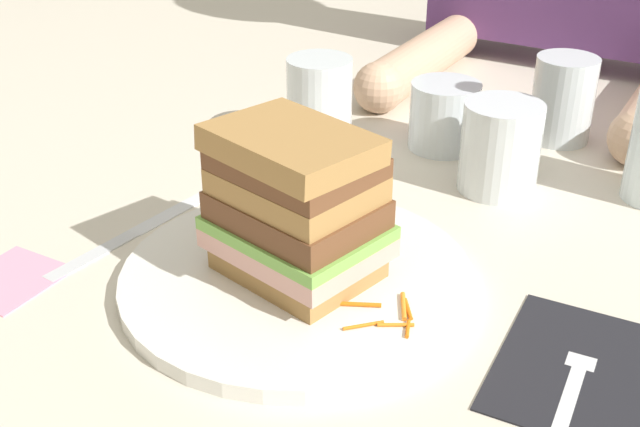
# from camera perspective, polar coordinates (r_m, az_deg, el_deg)

# --- Properties ---
(ground_plane) EXTENTS (3.00, 3.00, 0.00)m
(ground_plane) POSITION_cam_1_polar(r_m,az_deg,el_deg) (0.67, -0.54, -4.12)
(ground_plane) COLOR beige
(main_plate) EXTENTS (0.29, 0.29, 0.01)m
(main_plate) POSITION_cam_1_polar(r_m,az_deg,el_deg) (0.65, -1.33, -4.67)
(main_plate) COLOR white
(main_plate) RESTS_ON ground_plane
(sandwich) EXTENTS (0.15, 0.13, 0.13)m
(sandwich) POSITION_cam_1_polar(r_m,az_deg,el_deg) (0.62, -1.45, 0.46)
(sandwich) COLOR #A87A42
(sandwich) RESTS_ON main_plate
(carrot_shred_0) EXTENTS (0.00, 0.02, 0.00)m
(carrot_shred_0) POSITION_cam_1_polar(r_m,az_deg,el_deg) (0.71, -7.72, -0.98)
(carrot_shred_0) COLOR orange
(carrot_shred_0) RESTS_ON main_plate
(carrot_shred_1) EXTENTS (0.02, 0.02, 0.00)m
(carrot_shred_1) POSITION_cam_1_polar(r_m,az_deg,el_deg) (0.71, -5.90, -1.21)
(carrot_shred_1) COLOR orange
(carrot_shred_1) RESTS_ON main_plate
(carrot_shred_2) EXTENTS (0.02, 0.02, 0.00)m
(carrot_shred_2) POSITION_cam_1_polar(r_m,az_deg,el_deg) (0.71, -6.83, -1.17)
(carrot_shred_2) COLOR orange
(carrot_shred_2) RESTS_ON main_plate
(carrot_shred_3) EXTENTS (0.01, 0.02, 0.00)m
(carrot_shred_3) POSITION_cam_1_polar(r_m,az_deg,el_deg) (0.69, -5.46, -2.02)
(carrot_shred_3) COLOR orange
(carrot_shred_3) RESTS_ON main_plate
(carrot_shred_4) EXTENTS (0.02, 0.02, 0.00)m
(carrot_shred_4) POSITION_cam_1_polar(r_m,az_deg,el_deg) (0.70, -6.57, -1.73)
(carrot_shred_4) COLOR orange
(carrot_shred_4) RESTS_ON main_plate
(carrot_shred_5) EXTENTS (0.02, 0.02, 0.00)m
(carrot_shred_5) POSITION_cam_1_polar(r_m,az_deg,el_deg) (0.59, 3.08, -7.89)
(carrot_shred_5) COLOR orange
(carrot_shred_5) RESTS_ON main_plate
(carrot_shred_6) EXTENTS (0.01, 0.02, 0.00)m
(carrot_shred_6) POSITION_cam_1_polar(r_m,az_deg,el_deg) (0.59, 6.21, -8.11)
(carrot_shred_6) COLOR orange
(carrot_shred_6) RESTS_ON main_plate
(carrot_shred_7) EXTENTS (0.02, 0.02, 0.00)m
(carrot_shred_7) POSITION_cam_1_polar(r_m,az_deg,el_deg) (0.61, 6.23, -6.72)
(carrot_shred_7) COLOR orange
(carrot_shred_7) RESTS_ON main_plate
(carrot_shred_8) EXTENTS (0.02, 0.03, 0.00)m
(carrot_shred_8) POSITION_cam_1_polar(r_m,az_deg,el_deg) (0.61, 5.92, -6.53)
(carrot_shred_8) COLOR orange
(carrot_shred_8) RESTS_ON main_plate
(carrot_shred_9) EXTENTS (0.03, 0.02, 0.00)m
(carrot_shred_9) POSITION_cam_1_polar(r_m,az_deg,el_deg) (0.61, 2.78, -6.43)
(carrot_shred_9) COLOR orange
(carrot_shred_9) RESTS_ON main_plate
(carrot_shred_10) EXTENTS (0.02, 0.02, 0.00)m
(carrot_shred_10) POSITION_cam_1_polar(r_m,az_deg,el_deg) (0.59, 5.37, -7.83)
(carrot_shred_10) COLOR orange
(carrot_shred_10) RESTS_ON main_plate
(napkin_dark) EXTENTS (0.12, 0.15, 0.00)m
(napkin_dark) POSITION_cam_1_polar(r_m,az_deg,el_deg) (0.60, 17.81, -10.37)
(napkin_dark) COLOR black
(napkin_dark) RESTS_ON ground_plane
(fork) EXTENTS (0.03, 0.17, 0.00)m
(fork) POSITION_cam_1_polar(r_m,az_deg,el_deg) (0.58, 17.45, -11.42)
(fork) COLOR silver
(fork) RESTS_ON napkin_dark
(knife) EXTENTS (0.03, 0.20, 0.00)m
(knife) POSITION_cam_1_polar(r_m,az_deg,el_deg) (0.75, -13.05, -1.33)
(knife) COLOR silver
(knife) RESTS_ON ground_plane
(juice_glass) EXTENTS (0.08, 0.08, 0.09)m
(juice_glass) POSITION_cam_1_polar(r_m,az_deg,el_deg) (0.81, 12.57, 4.25)
(juice_glass) COLOR white
(juice_glass) RESTS_ON ground_plane
(empty_tumbler_0) EXTENTS (0.07, 0.07, 0.10)m
(empty_tumbler_0) POSITION_cam_1_polar(r_m,az_deg,el_deg) (0.94, 16.77, 7.74)
(empty_tumbler_0) COLOR silver
(empty_tumbler_0) RESTS_ON ground_plane
(empty_tumbler_1) EXTENTS (0.07, 0.07, 0.10)m
(empty_tumbler_1) POSITION_cam_1_polar(r_m,az_deg,el_deg) (0.89, -0.04, 7.88)
(empty_tumbler_1) COLOR silver
(empty_tumbler_1) RESTS_ON ground_plane
(empty_tumbler_2) EXTENTS (0.08, 0.08, 0.07)m
(empty_tumbler_2) POSITION_cam_1_polar(r_m,az_deg,el_deg) (0.89, 8.76, 6.84)
(empty_tumbler_2) COLOR silver
(empty_tumbler_2) RESTS_ON ground_plane
(napkin_pink) EXTENTS (0.07, 0.08, 0.00)m
(napkin_pink) POSITION_cam_1_polar(r_m,az_deg,el_deg) (0.71, -21.03, -4.32)
(napkin_pink) COLOR pink
(napkin_pink) RESTS_ON ground_plane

